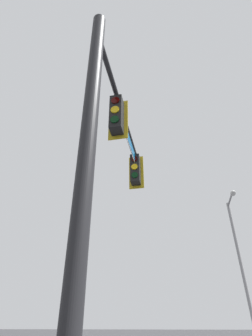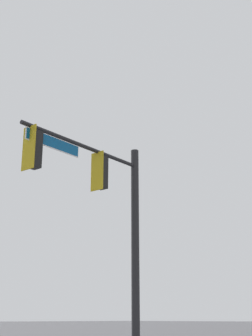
# 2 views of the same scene
# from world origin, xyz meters

# --- Properties ---
(signal_pole_near) EXTENTS (5.28, 0.94, 7.31)m
(signal_pole_near) POSITION_xyz_m (-5.13, -7.60, 4.77)
(signal_pole_near) COLOR black
(signal_pole_near) RESTS_ON ground_plane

